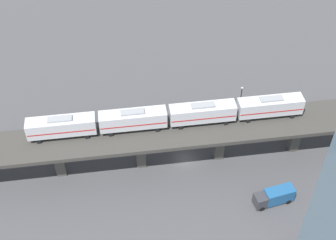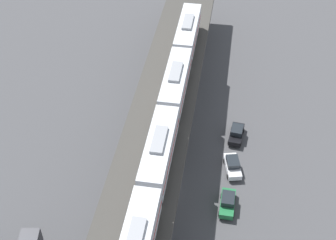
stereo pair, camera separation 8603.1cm
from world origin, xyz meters
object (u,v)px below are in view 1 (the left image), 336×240
object	(u,v)px
subway_train	(168,116)
street_car_green	(184,121)
street_lamp	(241,98)
delivery_truck	(274,196)
street_car_white	(153,123)
street_car_black	(122,125)

from	to	relation	value
subway_train	street_car_green	world-z (taller)	subway_train
street_lamp	delivery_truck	bearing A→B (deg)	2.00
street_car_white	subway_train	bearing A→B (deg)	13.74
street_car_white	street_lamp	size ratio (longest dim) A/B	0.68
street_car_white	street_car_green	distance (m)	6.44
subway_train	street_lamp	xyz separation A→B (m)	(-10.86, 16.54, -6.74)
subway_train	street_car_white	xyz separation A→B (m)	(-8.62, -2.11, -9.91)
street_lamp	street_car_black	bearing A→B (deg)	-85.02
subway_train	street_car_green	xyz separation A→B (m)	(-8.53, 4.33, -9.91)
street_car_green	subway_train	bearing A→B (deg)	-26.92
delivery_truck	street_car_white	bearing A→B (deg)	-138.00
delivery_truck	street_lamp	world-z (taller)	street_lamp
street_car_green	delivery_truck	bearing A→B (deg)	31.20
street_car_green	street_lamp	distance (m)	12.83
street_car_black	street_car_white	size ratio (longest dim) A/B	0.96
street_car_black	delivery_truck	size ratio (longest dim) A/B	0.60
subway_train	delivery_truck	bearing A→B (deg)	53.17
street_car_white	street_car_green	world-z (taller)	same
street_lamp	subway_train	bearing A→B (deg)	-56.73
street_car_black	street_lamp	xyz separation A→B (m)	(-2.19, 25.10, 3.17)
subway_train	street_car_white	bearing A→B (deg)	-166.26
subway_train	street_car_green	bearing A→B (deg)	153.08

